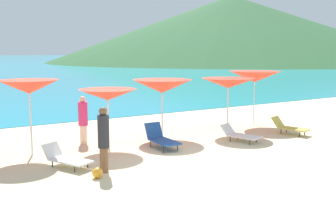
# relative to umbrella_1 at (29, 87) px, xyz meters

# --- Properties ---
(ground_plane) EXTENTS (50.00, 100.00, 0.30)m
(ground_plane) POSITION_rel_umbrella_1_xyz_m (3.79, 6.43, -2.32)
(ground_plane) COLOR beige
(headland_hill) EXTENTS (123.56, 123.56, 22.35)m
(headland_hill) POSITION_rel_umbrella_1_xyz_m (85.62, 91.20, 9.00)
(headland_hill) COLOR #2D5B33
(headland_hill) RESTS_ON ground_plane
(umbrella_1) EXTENTS (1.88, 1.88, 2.40)m
(umbrella_1) POSITION_rel_umbrella_1_xyz_m (0.00, 0.00, 0.00)
(umbrella_1) COLOR silver
(umbrella_1) RESTS_ON ground_plane
(umbrella_2) EXTENTS (2.01, 2.01, 2.02)m
(umbrella_2) POSITION_rel_umbrella_1_xyz_m (2.44, -0.41, -0.35)
(umbrella_2) COLOR silver
(umbrella_2) RESTS_ON ground_plane
(umbrella_3) EXTENTS (2.51, 2.51, 2.22)m
(umbrella_3) POSITION_rel_umbrella_1_xyz_m (4.89, 0.18, -0.22)
(umbrella_3) COLOR silver
(umbrella_3) RESTS_ON ground_plane
(umbrella_4) EXTENTS (2.17, 2.17, 2.22)m
(umbrella_4) POSITION_rel_umbrella_1_xyz_m (7.56, -0.51, -0.16)
(umbrella_4) COLOR silver
(umbrella_4) RESTS_ON ground_plane
(umbrella_5) EXTENTS (2.36, 2.36, 2.41)m
(umbrella_5) POSITION_rel_umbrella_1_xyz_m (9.70, 0.24, -0.01)
(umbrella_5) COLOR silver
(umbrella_5) RESTS_ON ground_plane
(lounge_chair_0) EXTENTS (0.64, 1.51, 0.79)m
(lounge_chair_0) POSITION_rel_umbrella_1_xyz_m (3.98, -1.30, -1.84)
(lounge_chair_0) COLOR #1E478C
(lounge_chair_0) RESTS_ON ground_plane
(lounge_chair_1) EXTENTS (1.19, 1.62, 0.61)m
(lounge_chair_1) POSITION_rel_umbrella_1_xyz_m (0.56, -1.78, -1.92)
(lounge_chair_1) COLOR white
(lounge_chair_1) RESTS_ON ground_plane
(lounge_chair_2) EXTENTS (1.05, 1.57, 0.58)m
(lounge_chair_2) POSITION_rel_umbrella_1_xyz_m (6.94, -1.95, -1.91)
(lounge_chair_2) COLOR white
(lounge_chair_2) RESTS_ON ground_plane
(lounge_chair_3) EXTENTS (0.93, 1.52, 0.65)m
(lounge_chair_3) POSITION_rel_umbrella_1_xyz_m (9.47, -2.02, -1.88)
(lounge_chair_3) COLOR #D8BF4C
(lounge_chair_3) RESTS_ON ground_plane
(beachgoer_0) EXTENTS (0.33, 0.33, 1.70)m
(beachgoer_0) POSITION_rel_umbrella_1_xyz_m (1.94, 0.72, -1.28)
(beachgoer_0) COLOR beige
(beachgoer_0) RESTS_ON ground_plane
(beachgoer_1) EXTENTS (0.31, 0.31, 1.80)m
(beachgoer_1) POSITION_rel_umbrella_1_xyz_m (1.30, -2.84, -1.21)
(beachgoer_1) COLOR brown
(beachgoer_1) RESTS_ON ground_plane
(beach_ball) EXTENTS (0.29, 0.29, 0.29)m
(beach_ball) POSITION_rel_umbrella_1_xyz_m (0.96, -3.22, -2.03)
(beach_ball) COLOR orange
(beach_ball) RESTS_ON ground_plane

